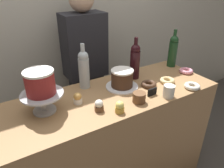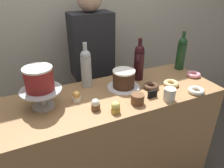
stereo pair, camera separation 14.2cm
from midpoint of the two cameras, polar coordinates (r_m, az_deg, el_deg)
back_wall at (r=2.08m, az=-8.23°, el=16.77°), size 6.00×0.05×2.60m
display_counter at (r=1.74m, az=2.43°, el=-16.34°), size 1.54×0.55×0.94m
cake_stand_pedestal at (r=1.33m, az=-15.47°, el=-2.94°), size 0.25×0.25×0.12m
white_layer_cake at (r=1.28m, az=-16.08°, el=1.29°), size 0.17×0.17×0.14m
silver_serving_platter at (r=1.55m, az=5.73°, el=-0.89°), size 0.23×0.23×0.01m
chocolate_round_cake at (r=1.51m, az=5.85°, el=1.39°), size 0.16×0.16×0.13m
wine_bottle_green at (r=1.92m, az=20.14°, el=7.82°), size 0.08×0.08×0.33m
wine_bottle_clear at (r=1.51m, az=-4.30°, el=4.36°), size 0.08×0.08×0.33m
wine_bottle_dark_red at (r=1.64m, az=9.76°, el=5.88°), size 0.08×0.08×0.33m
cupcake_caramel at (r=1.37m, az=-6.61°, el=-3.40°), size 0.06×0.06×0.07m
cupcake_lemon at (r=1.26m, az=4.22°, el=-6.41°), size 0.06×0.06×0.07m
cupcake_vanilla at (r=1.28m, az=-1.26°, el=-5.69°), size 0.06×0.06×0.07m
donut_glazed at (r=1.64m, az=17.99°, el=0.06°), size 0.11×0.11×0.03m
donut_chocolate at (r=1.57m, az=13.04°, el=-0.65°), size 0.11×0.11×0.03m
donut_sugar at (r=1.61m, az=24.07°, el=-1.70°), size 0.11×0.11×0.03m
donut_pink at (r=1.85m, az=23.10°, el=2.31°), size 0.11×0.11×0.03m
cookie_stack at (r=1.36m, az=9.86°, el=-4.06°), size 0.08×0.08×0.07m
price_sign_chalkboard at (r=1.45m, az=13.60°, el=-2.75°), size 0.07×0.01×0.05m
coffee_cup_ceramic at (r=1.44m, az=17.93°, el=-2.76°), size 0.08×0.08×0.09m
barista_figure at (r=1.99m, az=-3.17°, el=2.54°), size 0.36×0.22×1.60m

